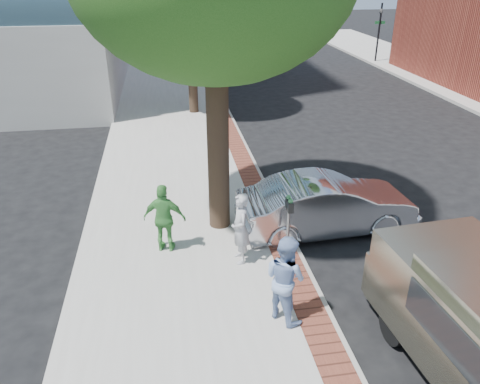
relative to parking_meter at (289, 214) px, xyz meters
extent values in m
plane|color=black|center=(-0.74, -0.27, -1.21)|extent=(120.00, 120.00, 0.00)
cube|color=#9E9991|center=(-2.24, 7.73, -1.13)|extent=(5.00, 60.00, 0.15)
cube|color=brown|center=(-0.04, 7.73, -1.05)|extent=(0.60, 60.00, 0.01)
cube|color=gray|center=(0.31, 7.73, -1.13)|extent=(0.10, 60.00, 0.15)
cylinder|color=black|center=(0.16, 21.73, 0.69)|extent=(0.12, 0.12, 3.80)
imported|color=black|center=(0.16, 21.73, 1.79)|extent=(0.18, 0.15, 0.90)
cube|color=#1E7238|center=(0.16, 21.73, 1.39)|extent=(0.70, 0.03, 0.18)
cylinder|color=black|center=(11.76, 21.73, 0.69)|extent=(0.12, 0.12, 3.80)
imported|color=black|center=(11.76, 21.73, 1.79)|extent=(0.18, 0.15, 0.90)
cube|color=#1E7238|center=(11.76, 21.73, 1.39)|extent=(0.70, 0.03, 0.18)
cylinder|color=black|center=(-1.34, 1.63, 1.14)|extent=(0.52, 0.52, 4.40)
cylinder|color=black|center=(-1.24, 11.73, 0.87)|extent=(0.40, 0.40, 3.85)
cylinder|color=gray|center=(0.00, 0.00, -0.48)|extent=(0.07, 0.07, 1.15)
cube|color=#2D3030|center=(0.00, -0.09, 0.21)|extent=(0.12, 0.14, 0.24)
cube|color=#2D3030|center=(0.00, 0.09, 0.21)|extent=(0.12, 0.14, 0.24)
sphere|color=#3F8C4C|center=(0.00, -0.09, 0.36)|extent=(0.11, 0.11, 0.11)
sphere|color=#3F8C4C|center=(0.00, 0.09, 0.36)|extent=(0.11, 0.11, 0.11)
imported|color=#A5A4A9|center=(-1.08, -0.05, -0.24)|extent=(0.44, 0.63, 1.64)
imported|color=#839CCA|center=(-0.58, -1.98, -0.19)|extent=(1.01, 1.06, 1.73)
imported|color=#469343|center=(-2.69, 0.66, -0.23)|extent=(1.03, 0.62, 1.64)
imported|color=silver|center=(1.30, 1.13, -0.48)|extent=(4.47, 1.76, 1.45)
imported|color=black|center=(2.55, 20.54, -0.43)|extent=(4.64, 2.12, 1.54)
cube|color=gray|center=(2.10, -2.13, -0.42)|extent=(2.08, 1.12, 0.87)
cylinder|color=black|center=(1.25, -2.79, -0.86)|extent=(0.29, 0.71, 0.70)
cube|color=black|center=(1.20, -4.26, 0.21)|extent=(0.18, 2.17, 0.60)
cube|color=black|center=(2.06, -1.64, -0.06)|extent=(1.74, 0.15, 0.44)
camera|label=1|loc=(-2.50, -8.65, 4.94)|focal=35.00mm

